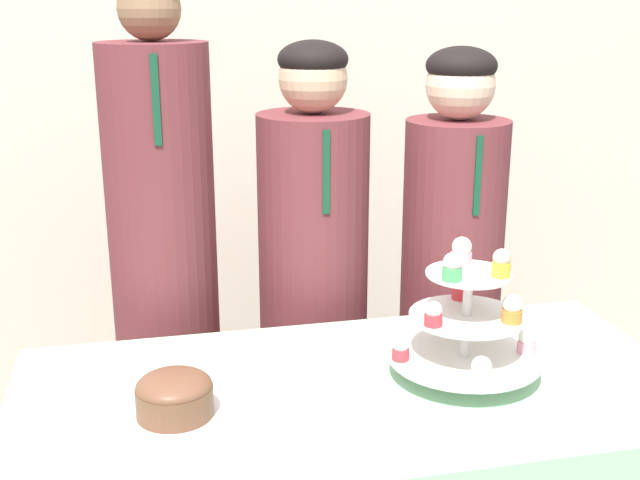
{
  "coord_description": "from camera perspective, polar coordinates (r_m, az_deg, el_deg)",
  "views": [
    {
      "loc": [
        -0.42,
        -1.15,
        1.57
      ],
      "look_at": [
        -0.07,
        0.39,
        1.09
      ],
      "focal_mm": 45.0,
      "sensor_mm": 36.0,
      "label": 1
    }
  ],
  "objects": [
    {
      "name": "cupcake_stand",
      "position": [
        1.78,
        10.48,
        -5.59
      ],
      "size": [
        0.34,
        0.34,
        0.3
      ],
      "color": "silver",
      "rests_on": "table"
    },
    {
      "name": "student_2",
      "position": [
        2.47,
        9.2,
        -4.32
      ],
      "size": [
        0.3,
        0.31,
        1.44
      ],
      "color": "brown",
      "rests_on": "ground_plane"
    },
    {
      "name": "cake_knife",
      "position": [
        1.53,
        -10.77,
        -15.14
      ],
      "size": [
        0.22,
        0.2,
        0.01
      ],
      "rotation": [
        0.0,
        0.0,
        -0.75
      ],
      "color": "silver",
      "rests_on": "table"
    },
    {
      "name": "round_cake",
      "position": [
        1.64,
        -10.3,
        -10.95
      ],
      "size": [
        0.21,
        0.21,
        0.1
      ],
      "color": "white",
      "rests_on": "table"
    },
    {
      "name": "student_1",
      "position": [
        2.35,
        -0.46,
        -5.15
      ],
      "size": [
        0.31,
        0.32,
        1.47
      ],
      "color": "brown",
      "rests_on": "ground_plane"
    },
    {
      "name": "wall_back",
      "position": [
        3.03,
        -4.89,
        12.62
      ],
      "size": [
        9.0,
        0.06,
        2.7
      ],
      "color": "beige",
      "rests_on": "ground_plane"
    },
    {
      "name": "student_0",
      "position": [
        2.27,
        -10.88,
        -4.0
      ],
      "size": [
        0.29,
        0.29,
        1.63
      ],
      "color": "brown",
      "rests_on": "ground_plane"
    }
  ]
}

